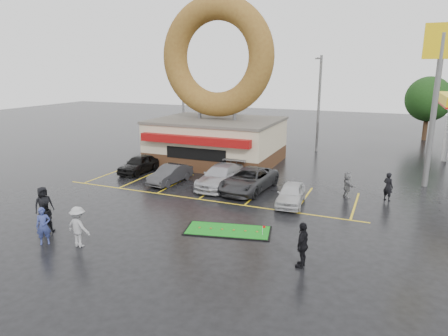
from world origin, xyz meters
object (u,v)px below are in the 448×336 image
at_px(streetlight_left, 183,98).
at_px(person_blue, 43,226).
at_px(donut_shop, 217,110).
at_px(car_white, 291,194).
at_px(streetlight_mid, 319,102).
at_px(car_dgrey, 170,174).
at_px(car_black, 139,164).
at_px(car_grey, 249,180).
at_px(person_cameraman, 303,245).
at_px(dumpster, 160,152).
at_px(shell_sign, 438,76).
at_px(putting_green, 228,230).
at_px(car_silver, 221,176).

bearing_deg(streetlight_left, person_blue, -75.68).
height_order(donut_shop, car_white, donut_shop).
distance_m(streetlight_mid, car_dgrey, 17.30).
xyz_separation_m(donut_shop, car_black, (-4.08, -5.54, -3.78)).
relative_size(car_grey, person_cameraman, 2.76).
relative_size(person_cameraman, dumpster, 1.06).
xyz_separation_m(car_black, dumpster, (-0.98, 4.57, -0.03)).
relative_size(streetlight_left, streetlight_mid, 1.00).
bearing_deg(shell_sign, putting_green, -127.09).
xyz_separation_m(streetlight_left, streetlight_mid, (14.00, 1.00, 0.00)).
xyz_separation_m(streetlight_mid, car_white, (1.45, -16.21, -4.16)).
height_order(donut_shop, car_silver, donut_shop).
xyz_separation_m(streetlight_mid, putting_green, (-0.44, -21.40, -4.75)).
bearing_deg(car_grey, dumpster, 156.83).
bearing_deg(donut_shop, car_black, -126.38).
bearing_deg(streetlight_mid, shell_sign, -44.73).
distance_m(shell_sign, car_white, 12.48).
relative_size(car_white, person_cameraman, 1.92).
height_order(car_black, car_silver, car_silver).
bearing_deg(person_cameraman, streetlight_mid, -166.23).
distance_m(car_silver, putting_green, 7.72).
distance_m(car_silver, car_grey, 2.09).
height_order(shell_sign, person_blue, shell_sign).
bearing_deg(dumpster, car_grey, -39.59).
height_order(shell_sign, car_grey, shell_sign).
distance_m(streetlight_left, car_black, 13.46).
xyz_separation_m(streetlight_left, car_white, (15.45, -15.21, -4.16)).
distance_m(car_grey, person_cameraman, 10.48).
height_order(person_cameraman, dumpster, person_cameraman).
bearing_deg(person_blue, shell_sign, 4.08).
bearing_deg(car_white, shell_sign, 38.73).
height_order(car_silver, car_white, car_silver).
distance_m(car_silver, car_white, 5.54).
xyz_separation_m(streetlight_mid, dumpster, (-12.06, -8.92, -4.13)).
xyz_separation_m(shell_sign, car_white, (-7.55, -7.29, -6.75)).
bearing_deg(streetlight_left, streetlight_mid, 4.09).
bearing_deg(shell_sign, car_grey, -152.00).
xyz_separation_m(donut_shop, car_grey, (5.26, -6.68, -3.73)).
bearing_deg(putting_green, donut_shop, 116.01).
relative_size(person_cameraman, putting_green, 0.42).
height_order(car_black, car_white, car_black).
height_order(person_blue, putting_green, person_blue).
relative_size(car_silver, car_white, 1.37).
relative_size(car_grey, person_blue, 3.02).
bearing_deg(car_black, person_blue, -72.75).
xyz_separation_m(streetlight_left, car_black, (2.92, -12.49, -4.10)).
bearing_deg(person_blue, putting_green, -8.97).
bearing_deg(streetlight_mid, car_white, -84.89).
distance_m(car_dgrey, car_grey, 5.70).
xyz_separation_m(streetlight_left, putting_green, (13.56, -20.40, -4.75)).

